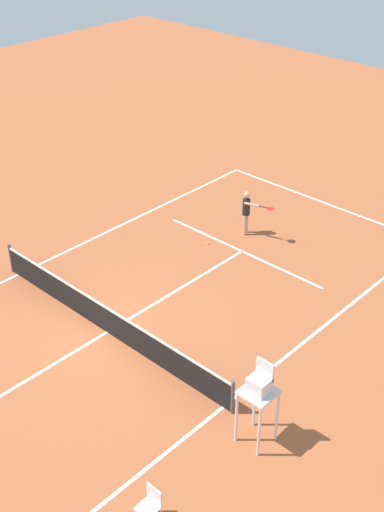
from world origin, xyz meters
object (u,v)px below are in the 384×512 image
Objects in this scene: umpire_chair at (259,391)px; courtside_chair_near at (150,505)px; player_serving at (247,209)px; tennis_ball at (208,243)px.

courtside_chair_near is at bearing 86.53° from umpire_chair.
player_serving is 1.83× the size of courtside_chair_near.
tennis_ball is at bearing -36.84° from player_serving.
player_serving is 0.72× the size of umpire_chair.
umpire_chair reaches higher than tennis_ball.
courtside_chair_near is (-6.97, 9.68, 0.50)m from tennis_ball.
player_serving is 12.93m from courtside_chair_near.
player_serving reaches higher than courtside_chair_near.
player_serving is 10.24m from umpire_chair.
tennis_ball is 0.07× the size of courtside_chair_near.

